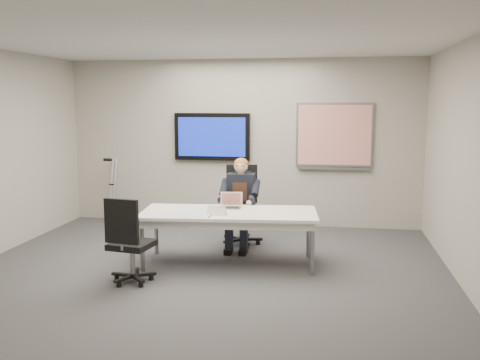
% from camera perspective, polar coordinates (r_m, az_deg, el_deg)
% --- Properties ---
extents(floor, '(6.00, 6.00, 0.02)m').
position_cam_1_polar(floor, '(6.47, -4.30, -10.53)').
color(floor, '#39393C').
rests_on(floor, ground).
extents(ceiling, '(6.00, 6.00, 0.02)m').
position_cam_1_polar(ceiling, '(6.16, -4.59, 14.93)').
color(ceiling, silver).
rests_on(ceiling, wall_back).
extents(wall_back, '(6.00, 0.02, 2.80)m').
position_cam_1_polar(wall_back, '(9.09, 0.17, 3.99)').
color(wall_back, '#A5A095').
rests_on(wall_back, ground).
extents(wall_front, '(6.00, 0.02, 2.80)m').
position_cam_1_polar(wall_front, '(3.37, -16.96, -3.87)').
color(wall_front, '#A5A095').
rests_on(wall_front, ground).
extents(wall_right, '(0.02, 6.00, 2.80)m').
position_cam_1_polar(wall_right, '(6.17, 23.73, 1.20)').
color(wall_right, '#A5A095').
rests_on(wall_right, ground).
extents(conference_table, '(2.33, 1.15, 0.69)m').
position_cam_1_polar(conference_table, '(6.90, -1.18, -4.02)').
color(conference_table, white).
rests_on(conference_table, ground).
extents(tv_display, '(1.30, 0.09, 0.80)m').
position_cam_1_polar(tv_display, '(9.12, -3.00, 4.63)').
color(tv_display, black).
rests_on(tv_display, wall_back).
extents(whiteboard, '(1.25, 0.08, 1.10)m').
position_cam_1_polar(whiteboard, '(8.93, 10.03, 4.63)').
color(whiteboard, gray).
rests_on(whiteboard, wall_back).
extents(office_chair_far, '(0.63, 0.63, 1.16)m').
position_cam_1_polar(office_chair_far, '(7.91, 0.18, -4.27)').
color(office_chair_far, black).
rests_on(office_chair_far, ground).
extents(office_chair_near, '(0.55, 0.55, 1.02)m').
position_cam_1_polar(office_chair_near, '(6.36, -11.63, -7.99)').
color(office_chair_near, black).
rests_on(office_chair_near, ground).
extents(seated_person, '(0.41, 0.70, 1.29)m').
position_cam_1_polar(seated_person, '(7.63, -0.08, -3.51)').
color(seated_person, '#1C2230').
rests_on(seated_person, office_chair_far).
extents(crutch, '(0.43, 0.68, 1.22)m').
position_cam_1_polar(crutch, '(9.60, -13.45, -0.93)').
color(crutch, '#AFB1B7').
rests_on(crutch, ground).
extents(laptop, '(0.32, 0.31, 0.21)m').
position_cam_1_polar(laptop, '(7.10, -1.02, -2.58)').
color(laptop, '#B4B4B7').
rests_on(laptop, conference_table).
extents(name_tent, '(0.27, 0.15, 0.11)m').
position_cam_1_polar(name_tent, '(6.69, -2.51, -3.26)').
color(name_tent, white).
rests_on(name_tent, conference_table).
extents(pen, '(0.02, 0.13, 0.01)m').
position_cam_1_polar(pen, '(6.59, -3.23, -3.88)').
color(pen, black).
rests_on(pen, conference_table).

